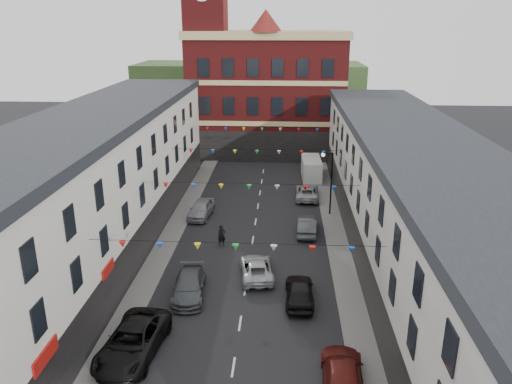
% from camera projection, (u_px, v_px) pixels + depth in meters
% --- Properties ---
extents(ground, '(160.00, 160.00, 0.00)m').
position_uv_depth(ground, '(245.00, 289.00, 33.61)').
color(ground, black).
rests_on(ground, ground).
extents(pavement_left, '(1.80, 64.00, 0.15)m').
position_uv_depth(pavement_left, '(152.00, 272.00, 35.85)').
color(pavement_left, '#605E5B').
rests_on(pavement_left, ground).
extents(pavement_right, '(1.80, 64.00, 0.15)m').
position_uv_depth(pavement_right, '(345.00, 277.00, 35.10)').
color(pavement_right, '#605E5B').
rests_on(pavement_right, ground).
extents(terrace_left, '(8.40, 56.00, 10.70)m').
position_uv_depth(terrace_left, '(71.00, 206.00, 33.46)').
color(terrace_left, silver).
rests_on(terrace_left, ground).
extents(terrace_right, '(8.40, 56.00, 9.70)m').
position_uv_depth(terrace_right, '(427.00, 221.00, 32.34)').
color(terrace_right, beige).
rests_on(terrace_right, ground).
extents(civic_building, '(20.60, 13.30, 18.50)m').
position_uv_depth(civic_building, '(267.00, 92.00, 66.80)').
color(civic_building, maroon).
rests_on(civic_building, ground).
extents(clock_tower, '(5.60, 5.60, 30.00)m').
position_uv_depth(clock_tower, '(206.00, 40.00, 62.21)').
color(clock_tower, maroon).
rests_on(clock_tower, ground).
extents(distant_hill, '(40.00, 14.00, 10.00)m').
position_uv_depth(distant_hill, '(250.00, 91.00, 90.75)').
color(distant_hill, '#2C4D24').
rests_on(distant_hill, ground).
extents(street_lamp, '(1.10, 0.36, 6.00)m').
position_uv_depth(street_lamp, '(329.00, 175.00, 45.20)').
color(street_lamp, black).
rests_on(street_lamp, ground).
extents(car_left_c, '(3.32, 6.19, 1.65)m').
position_uv_depth(car_left_c, '(133.00, 341.00, 26.80)').
color(car_left_c, black).
rests_on(car_left_c, ground).
extents(car_left_d, '(2.41, 5.07, 1.43)m').
position_uv_depth(car_left_d, '(189.00, 286.00, 32.59)').
color(car_left_d, '#464B4F').
rests_on(car_left_d, ground).
extents(car_left_e, '(2.29, 4.67, 1.53)m').
position_uv_depth(car_left_e, '(201.00, 209.00, 45.88)').
color(car_left_e, gray).
rests_on(car_left_e, ground).
extents(car_right_c, '(2.35, 5.19, 1.48)m').
position_uv_depth(car_right_c, '(342.00, 375.00, 24.41)').
color(car_right_c, '#561511').
rests_on(car_right_c, ground).
extents(car_right_d, '(1.80, 4.47, 1.52)m').
position_uv_depth(car_right_d, '(300.00, 291.00, 31.88)').
color(car_right_d, black).
rests_on(car_right_d, ground).
extents(car_right_e, '(1.81, 4.54, 1.47)m').
position_uv_depth(car_right_e, '(307.00, 225.00, 42.30)').
color(car_right_e, '#414447').
rests_on(car_right_e, ground).
extents(car_right_f, '(2.41, 4.95, 1.36)m').
position_uv_depth(car_right_f, '(307.00, 192.00, 50.63)').
color(car_right_f, '#A7A8AC').
rests_on(car_right_f, ground).
extents(moving_car, '(2.80, 4.97, 1.31)m').
position_uv_depth(moving_car, '(256.00, 268.00, 35.12)').
color(moving_car, '#B1B5B9').
rests_on(moving_car, ground).
extents(white_van, '(2.18, 5.39, 2.36)m').
position_uv_depth(white_van, '(311.00, 169.00, 56.87)').
color(white_van, silver).
rests_on(white_van, ground).
extents(pedestrian, '(0.76, 0.64, 1.79)m').
position_uv_depth(pedestrian, '(222.00, 236.00, 39.82)').
color(pedestrian, black).
rests_on(pedestrian, ground).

